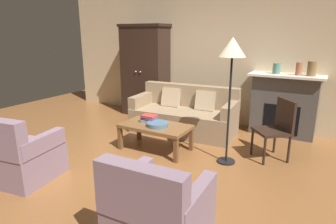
# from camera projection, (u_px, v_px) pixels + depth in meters

# --- Properties ---
(ground_plane) EXTENTS (9.60, 9.60, 0.00)m
(ground_plane) POSITION_uv_depth(u_px,v_px,m) (141.00, 163.00, 4.14)
(ground_plane) COLOR brown
(back_wall) EXTENTS (7.20, 0.10, 2.80)m
(back_wall) POSITION_uv_depth(u_px,v_px,m) (210.00, 54.00, 5.90)
(back_wall) COLOR beige
(back_wall) RESTS_ON ground
(fireplace) EXTENTS (1.26, 0.48, 1.12)m
(fireplace) POSITION_uv_depth(u_px,v_px,m) (284.00, 105.00, 5.17)
(fireplace) COLOR #4C4947
(fireplace) RESTS_ON ground
(armoire) EXTENTS (1.06, 0.57, 2.01)m
(armoire) POSITION_uv_depth(u_px,v_px,m) (145.00, 71.00, 6.40)
(armoire) COLOR black
(armoire) RESTS_ON ground
(couch) EXTENTS (1.97, 0.99, 0.86)m
(couch) POSITION_uv_depth(u_px,v_px,m) (185.00, 116.00, 5.40)
(couch) COLOR #937A5B
(couch) RESTS_ON ground
(coffee_table) EXTENTS (1.10, 0.60, 0.42)m
(coffee_table) POSITION_uv_depth(u_px,v_px,m) (155.00, 128.00, 4.54)
(coffee_table) COLOR brown
(coffee_table) RESTS_ON ground
(fruit_bowl) EXTENTS (0.34, 0.34, 0.06)m
(fruit_bowl) POSITION_uv_depth(u_px,v_px,m) (158.00, 124.00, 4.45)
(fruit_bowl) COLOR slate
(fruit_bowl) RESTS_ON coffee_table
(book_stack) EXTENTS (0.26, 0.20, 0.12)m
(book_stack) POSITION_uv_depth(u_px,v_px,m) (149.00, 119.00, 4.64)
(book_stack) COLOR gray
(book_stack) RESTS_ON coffee_table
(mantel_vase_jade) EXTENTS (0.13, 0.13, 0.19)m
(mantel_vase_jade) POSITION_uv_depth(u_px,v_px,m) (277.00, 68.00, 5.07)
(mantel_vase_jade) COLOR slate
(mantel_vase_jade) RESTS_ON fireplace
(mantel_vase_terracotta) EXTENTS (0.10, 0.10, 0.22)m
(mantel_vase_terracotta) POSITION_uv_depth(u_px,v_px,m) (299.00, 69.00, 4.89)
(mantel_vase_terracotta) COLOR #A86042
(mantel_vase_terracotta) RESTS_ON fireplace
(mantel_vase_bronze) EXTENTS (0.15, 0.15, 0.25)m
(mantel_vase_bronze) POSITION_uv_depth(u_px,v_px,m) (312.00, 69.00, 4.79)
(mantel_vase_bronze) COLOR olive
(mantel_vase_bronze) RESTS_ON fireplace
(armchair_near_left) EXTENTS (0.88, 0.88, 0.88)m
(armchair_near_left) POSITION_uv_depth(u_px,v_px,m) (20.00, 156.00, 3.62)
(armchair_near_left) COLOR gray
(armchair_near_left) RESTS_ON ground
(armchair_near_right) EXTENTS (0.81, 0.80, 0.88)m
(armchair_near_right) POSITION_uv_depth(u_px,v_px,m) (158.00, 214.00, 2.47)
(armchair_near_right) COLOR gray
(armchair_near_right) RESTS_ON ground
(side_chair_wooden) EXTENTS (0.62, 0.62, 0.90)m
(side_chair_wooden) POSITION_uv_depth(u_px,v_px,m) (277.00, 126.00, 4.19)
(side_chair_wooden) COLOR black
(side_chair_wooden) RESTS_ON ground
(floor_lamp) EXTENTS (0.36, 0.36, 1.78)m
(floor_lamp) POSITION_uv_depth(u_px,v_px,m) (232.00, 55.00, 3.78)
(floor_lamp) COLOR black
(floor_lamp) RESTS_ON ground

